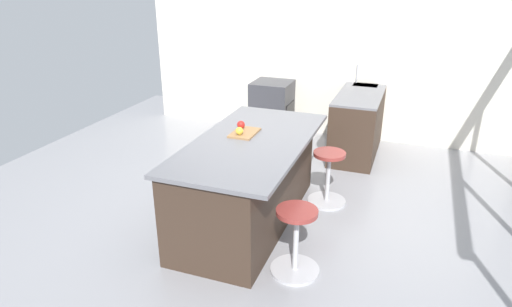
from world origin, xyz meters
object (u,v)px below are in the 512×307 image
object	(u,v)px
cutting_board	(245,133)
apple_red	(241,125)
oven_range	(272,108)
apple_yellow	(239,131)
kitchen_island	(247,181)
stool_by_window	(328,179)
stool_middle	(296,243)

from	to	relation	value
cutting_board	apple_red	world-z (taller)	apple_red
oven_range	apple_yellow	bearing A→B (deg)	11.00
cutting_board	kitchen_island	bearing A→B (deg)	29.34
cutting_board	apple_yellow	xyz separation A→B (m)	(0.09, -0.02, 0.05)
kitchen_island	cutting_board	size ratio (longest dim) A/B	5.98
oven_range	stool_by_window	size ratio (longest dim) A/B	1.38
stool_middle	cutting_board	bearing A→B (deg)	-136.01
cutting_board	stool_by_window	bearing A→B (deg)	123.71
apple_yellow	stool_by_window	bearing A→B (deg)	127.35
apple_yellow	apple_red	size ratio (longest dim) A/B	0.93
stool_by_window	cutting_board	distance (m)	1.15
stool_by_window	stool_middle	bearing A→B (deg)	0.00
stool_by_window	apple_red	xyz separation A→B (m)	(0.45, -0.87, 0.69)
oven_range	apple_red	size ratio (longest dim) A/B	10.30
oven_range	stool_middle	size ratio (longest dim) A/B	1.38
kitchen_island	apple_red	size ratio (longest dim) A/B	25.66
oven_range	cutting_board	bearing A→B (deg)	11.82
kitchen_island	cutting_board	bearing A→B (deg)	-150.66
oven_range	stool_by_window	bearing A→B (deg)	33.61
kitchen_island	stool_by_window	world-z (taller)	kitchen_island
stool_middle	apple_yellow	bearing A→B (deg)	-131.95
kitchen_island	apple_red	world-z (taller)	apple_red
stool_by_window	apple_yellow	size ratio (longest dim) A/B	7.99
kitchen_island	apple_red	distance (m)	0.59
stool_middle	apple_yellow	world-z (taller)	apple_yellow
apple_red	cutting_board	bearing A→B (deg)	40.88
kitchen_island	apple_yellow	bearing A→B (deg)	-118.42
kitchen_island	stool_middle	distance (m)	1.00
kitchen_island	apple_yellow	world-z (taller)	apple_yellow
stool_by_window	stool_middle	xyz separation A→B (m)	(1.36, 0.00, 0.00)
stool_by_window	apple_yellow	xyz separation A→B (m)	(0.62, -0.82, 0.69)
cutting_board	apple_yellow	bearing A→B (deg)	-12.11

